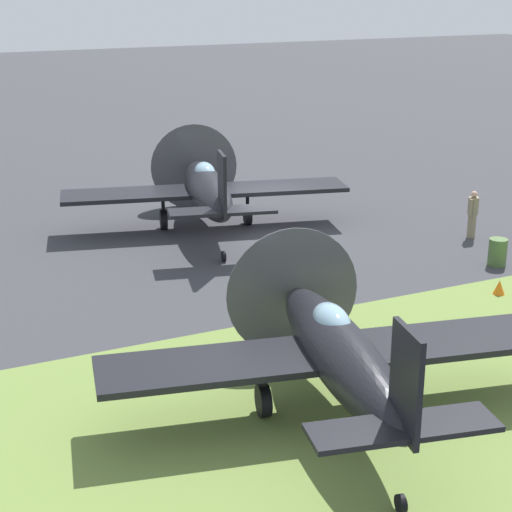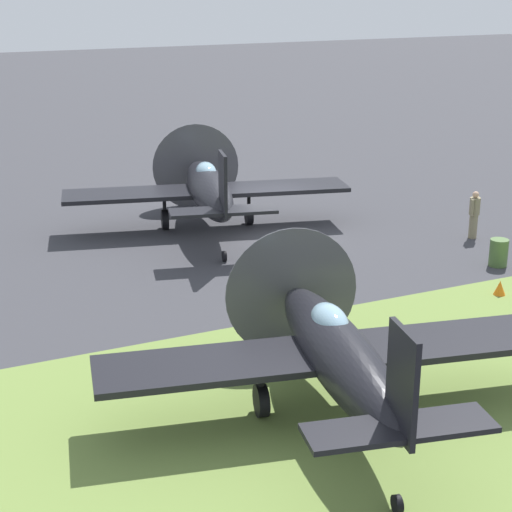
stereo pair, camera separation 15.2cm
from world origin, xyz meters
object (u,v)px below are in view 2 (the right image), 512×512
object	(u,v)px
airplane_wingman	(336,351)
fuel_drum	(499,253)
airplane_lead	(208,188)
ground_crew_chief	(474,214)
runway_marker_cone	(500,288)

from	to	relation	value
airplane_wingman	fuel_drum	xyz separation A→B (m)	(9.77, 6.32, -1.08)
airplane_lead	ground_crew_chief	bearing A→B (deg)	-17.16
airplane_wingman	ground_crew_chief	distance (m)	14.27
airplane_lead	runway_marker_cone	bearing A→B (deg)	-47.65
airplane_lead	ground_crew_chief	distance (m)	9.67
airplane_wingman	fuel_drum	size ratio (longest dim) A/B	11.45
ground_crew_chief	runway_marker_cone	xyz separation A→B (m)	(-2.89, -4.90, -0.69)
airplane_wingman	runway_marker_cone	bearing A→B (deg)	39.04
fuel_drum	runway_marker_cone	bearing A→B (deg)	-128.90
airplane_wingman	runway_marker_cone	distance (m)	9.19
airplane_lead	fuel_drum	bearing A→B (deg)	-33.86
fuel_drum	runway_marker_cone	size ratio (longest dim) A/B	2.05
airplane_lead	airplane_wingman	distance (m)	14.31
ground_crew_chief	airplane_lead	bearing A→B (deg)	118.09
airplane_lead	runway_marker_cone	world-z (taller)	airplane_lead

